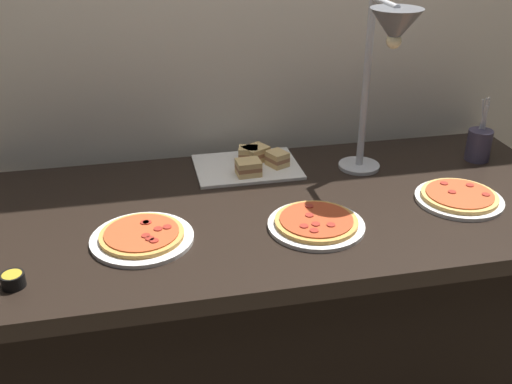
# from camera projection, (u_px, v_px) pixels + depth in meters

# --- Properties ---
(back_wall) EXTENTS (4.40, 0.04, 2.40)m
(back_wall) POSITION_uv_depth(u_px,v_px,m) (245.00, 24.00, 2.05)
(back_wall) COLOR beige
(back_wall) RESTS_ON ground_plane
(buffet_table) EXTENTS (1.90, 0.84, 0.76)m
(buffet_table) POSITION_uv_depth(u_px,v_px,m) (276.00, 304.00, 1.98)
(buffet_table) COLOR black
(buffet_table) RESTS_ON ground_plane
(heat_lamp) EXTENTS (0.15, 0.32, 0.57)m
(heat_lamp) POSITION_uv_depth(u_px,v_px,m) (388.00, 47.00, 1.73)
(heat_lamp) COLOR #B7BABF
(heat_lamp) RESTS_ON buffet_table
(pizza_plate_front) EXTENTS (0.27, 0.27, 0.03)m
(pizza_plate_front) POSITION_uv_depth(u_px,v_px,m) (459.00, 197.00, 1.83)
(pizza_plate_front) COLOR white
(pizza_plate_front) RESTS_ON buffet_table
(pizza_plate_center) EXTENTS (0.28, 0.28, 0.03)m
(pizza_plate_center) POSITION_uv_depth(u_px,v_px,m) (142.00, 237.00, 1.62)
(pizza_plate_center) COLOR white
(pizza_plate_center) RESTS_ON buffet_table
(pizza_plate_raised_stand) EXTENTS (0.28, 0.28, 0.03)m
(pizza_plate_raised_stand) POSITION_uv_depth(u_px,v_px,m) (316.00, 223.00, 1.68)
(pizza_plate_raised_stand) COLOR white
(pizza_plate_raised_stand) RESTS_ON buffet_table
(sandwich_platter) EXTENTS (0.35, 0.26, 0.06)m
(sandwich_platter) POSITION_uv_depth(u_px,v_px,m) (252.00, 163.00, 2.04)
(sandwich_platter) COLOR white
(sandwich_platter) RESTS_ON buffet_table
(sauce_cup_near) EXTENTS (0.06, 0.06, 0.04)m
(sauce_cup_near) POSITION_uv_depth(u_px,v_px,m) (13.00, 280.00, 1.43)
(sauce_cup_near) COLOR black
(sauce_cup_near) RESTS_ON buffet_table
(utensil_holder) EXTENTS (0.08, 0.08, 0.22)m
(utensil_holder) POSITION_uv_depth(u_px,v_px,m) (479.00, 144.00, 2.09)
(utensil_holder) COLOR #383347
(utensil_holder) RESTS_ON buffet_table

